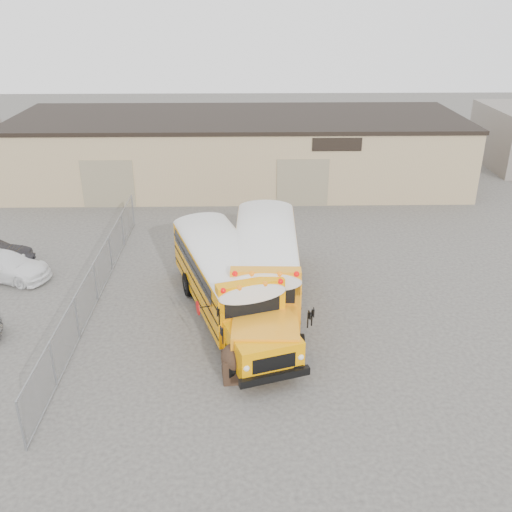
{
  "coord_description": "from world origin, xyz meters",
  "views": [
    {
      "loc": [
        0.46,
        -18.85,
        12.12
      ],
      "look_at": [
        0.9,
        4.0,
        1.6
      ],
      "focal_mm": 40.0,
      "sensor_mm": 36.0,
      "label": 1
    }
  ],
  "objects_px": {
    "school_bus_left": "(192,224)",
    "school_bus_right": "(266,211)",
    "car_white": "(4,266)",
    "tarp_bundle": "(236,361)"
  },
  "relations": [
    {
      "from": "school_bus_left",
      "to": "school_bus_right",
      "type": "distance_m",
      "value": 4.04
    },
    {
      "from": "tarp_bundle",
      "to": "school_bus_right",
      "type": "bearing_deg",
      "value": 83.11
    },
    {
      "from": "school_bus_left",
      "to": "school_bus_right",
      "type": "relative_size",
      "value": 0.97
    },
    {
      "from": "school_bus_left",
      "to": "car_white",
      "type": "xyz_separation_m",
      "value": [
        -8.57,
        -2.39,
        -1.09
      ]
    },
    {
      "from": "school_bus_right",
      "to": "car_white",
      "type": "distance_m",
      "value": 12.97
    },
    {
      "from": "school_bus_left",
      "to": "tarp_bundle",
      "type": "relative_size",
      "value": 7.61
    },
    {
      "from": "school_bus_left",
      "to": "car_white",
      "type": "bearing_deg",
      "value": -164.42
    },
    {
      "from": "school_bus_left",
      "to": "tarp_bundle",
      "type": "xyz_separation_m",
      "value": [
        2.29,
        -10.31,
        -1.02
      ]
    },
    {
      "from": "school_bus_right",
      "to": "car_white",
      "type": "xyz_separation_m",
      "value": [
        -12.3,
        -3.95,
        -1.17
      ]
    },
    {
      "from": "school_bus_left",
      "to": "car_white",
      "type": "distance_m",
      "value": 8.97
    }
  ]
}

